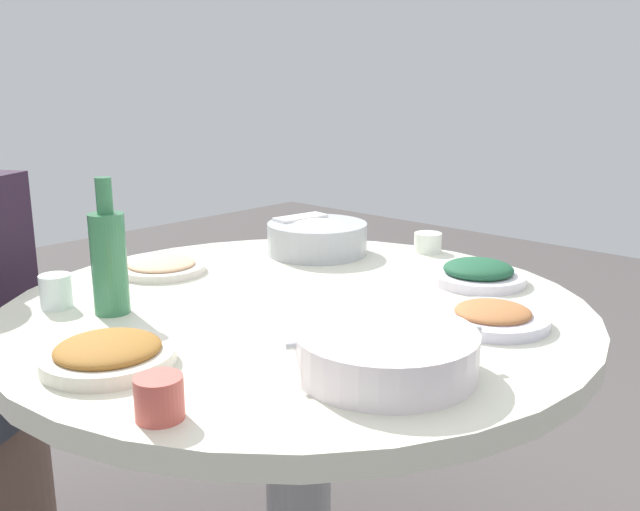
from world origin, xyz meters
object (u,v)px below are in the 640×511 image
at_px(tea_cup_near, 159,398).
at_px(dish_stirfry, 107,353).
at_px(round_dining_table, 297,363).
at_px(dish_greens, 478,273).
at_px(tea_cup_side, 56,291).
at_px(soup_bowl, 386,353).
at_px(rice_bowl, 317,238).
at_px(green_bottle, 109,260).
at_px(dish_noodles, 162,266).
at_px(tea_cup_far, 428,242).
at_px(dish_tofu_braise, 493,316).

bearing_deg(tea_cup_near, dish_stirfry, 166.82).
xyz_separation_m(round_dining_table, dish_greens, (0.20, 0.39, 0.15)).
relative_size(tea_cup_near, tea_cup_side, 0.99).
height_order(round_dining_table, dish_stirfry, dish_stirfry).
height_order(round_dining_table, soup_bowl, soup_bowl).
height_order(round_dining_table, rice_bowl, rice_bowl).
distance_m(dish_stirfry, green_bottle, 0.29).
bearing_deg(round_dining_table, tea_cup_near, -66.21).
height_order(soup_bowl, green_bottle, green_bottle).
relative_size(round_dining_table, green_bottle, 4.46).
height_order(dish_noodles, tea_cup_far, tea_cup_far).
xyz_separation_m(dish_stirfry, dish_tofu_braise, (0.37, 0.60, -0.00)).
xyz_separation_m(rice_bowl, green_bottle, (0.03, -0.63, 0.07)).
height_order(dish_stirfry, tea_cup_near, tea_cup_near).
height_order(soup_bowl, tea_cup_far, soup_bowl).
distance_m(dish_tofu_braise, tea_cup_side, 0.87).
distance_m(soup_bowl, tea_cup_side, 0.72).
relative_size(round_dining_table, dish_stirfry, 5.55).
bearing_deg(dish_noodles, dish_tofu_braise, 15.07).
relative_size(dish_greens, tea_cup_near, 3.18).
bearing_deg(dish_tofu_braise, green_bottle, -142.89).
relative_size(dish_noodles, tea_cup_far, 2.81).
xyz_separation_m(soup_bowl, green_bottle, (-0.58, -0.13, 0.08)).
height_order(rice_bowl, dish_greens, rice_bowl).
relative_size(rice_bowl, dish_greens, 1.22).
xyz_separation_m(round_dining_table, tea_cup_near, (0.22, -0.49, 0.16)).
relative_size(soup_bowl, tea_cup_near, 4.28).
distance_m(rice_bowl, tea_cup_near, 0.96).
bearing_deg(green_bottle, dish_stirfry, -33.04).
distance_m(round_dining_table, dish_stirfry, 0.47).
height_order(round_dining_table, tea_cup_near, tea_cup_near).
height_order(dish_noodles, dish_tofu_braise, dish_tofu_braise).
bearing_deg(round_dining_table, dish_greens, 63.10).
bearing_deg(green_bottle, round_dining_table, 51.68).
distance_m(dish_tofu_braise, green_bottle, 0.75).
height_order(dish_stirfry, tea_cup_far, tea_cup_far).
relative_size(tea_cup_far, tea_cup_side, 1.07).
relative_size(dish_noodles, tea_cup_side, 3.01).
distance_m(soup_bowl, dish_greens, 0.57).
xyz_separation_m(rice_bowl, dish_noodles, (-0.15, -0.39, -0.03)).
height_order(dish_stirfry, dish_greens, dish_greens).
relative_size(tea_cup_near, tea_cup_far, 0.93).
height_order(soup_bowl, dish_noodles, soup_bowl).
bearing_deg(soup_bowl, rice_bowl, 140.70).
bearing_deg(dish_greens, round_dining_table, -116.90).
bearing_deg(dish_greens, green_bottle, -122.14).
xyz_separation_m(round_dining_table, dish_stirfry, (-0.00, -0.44, 0.15)).
relative_size(dish_tofu_braise, dish_greens, 0.98).
height_order(dish_tofu_braise, tea_cup_side, tea_cup_side).
bearing_deg(dish_tofu_braise, soup_bowl, -92.35).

